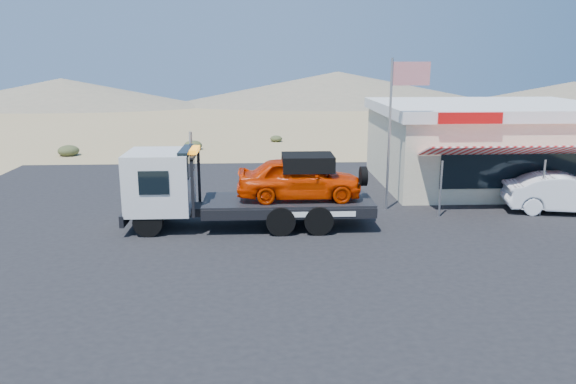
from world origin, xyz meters
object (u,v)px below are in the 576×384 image
flagpole (396,117)px  jerky_store (486,144)px  white_sedan (566,193)px  tow_truck (243,185)px

flagpole → jerky_store: bearing=38.8°
flagpole → white_sedan: bearing=-6.8°
tow_truck → flagpole: flagpole is taller
tow_truck → flagpole: (5.95, 2.09, 2.20)m
tow_truck → flagpole: 6.68m
tow_truck → white_sedan: bearing=5.7°
white_sedan → flagpole: 7.42m
white_sedan → flagpole: flagpole is taller
tow_truck → flagpole: bearing=19.3°
tow_truck → jerky_store: (11.52, 6.56, 0.42)m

